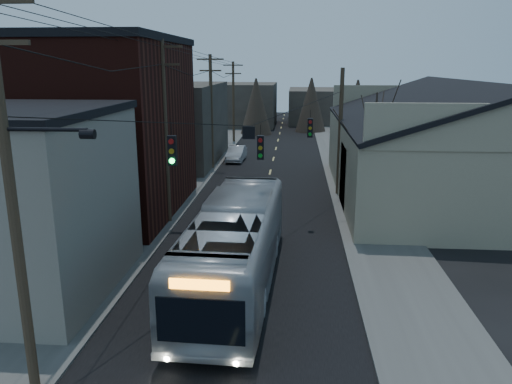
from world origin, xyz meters
TOP-DOWN VIEW (x-y plane):
  - road_surface at (0.00, 30.00)m, footprint 9.00×110.00m
  - sidewalk_left at (-6.50, 30.00)m, footprint 4.00×110.00m
  - sidewalk_right at (6.50, 30.00)m, footprint 4.00×110.00m
  - building_clapboard at (-9.00, 9.00)m, footprint 8.00×8.00m
  - building_brick at (-10.00, 20.00)m, footprint 10.00×12.00m
  - building_left_far at (-9.50, 36.00)m, footprint 9.00×14.00m
  - warehouse at (13.00, 25.00)m, footprint 16.16×20.60m
  - building_far_left at (-6.00, 65.00)m, footprint 10.00×12.00m
  - building_far_right at (7.00, 70.00)m, footprint 12.00×14.00m
  - bare_tree at (6.50, 20.00)m, footprint 0.40×0.40m
  - utility_lines at (-3.11, 24.14)m, footprint 11.24×45.28m
  - bus at (-0.27, 10.01)m, footprint 3.38×12.56m
  - parked_car at (-3.38, 36.75)m, footprint 1.61×4.22m

SIDE VIEW (x-z plane):
  - road_surface at x=0.00m, z-range 0.00..0.02m
  - sidewalk_left at x=-6.50m, z-range 0.00..0.12m
  - sidewalk_right at x=6.50m, z-range 0.00..0.12m
  - parked_car at x=-3.38m, z-range 0.00..1.37m
  - bus at x=-0.27m, z-range 0.00..3.47m
  - building_far_right at x=7.00m, z-range 0.00..5.00m
  - warehouse at x=13.00m, z-range -1.17..6.56m
  - building_far_left at x=-6.00m, z-range 0.00..6.00m
  - building_clapboard at x=-9.00m, z-range 0.00..7.00m
  - building_left_far at x=-9.50m, z-range 0.00..7.00m
  - bare_tree at x=6.50m, z-range 0.00..7.20m
  - utility_lines at x=-3.11m, z-range -0.30..10.20m
  - building_brick at x=-10.00m, z-range 0.00..10.00m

